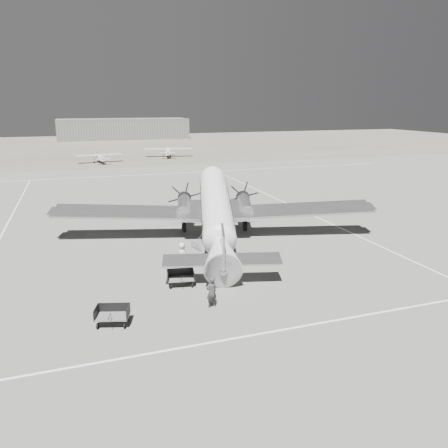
{
  "coord_description": "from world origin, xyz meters",
  "views": [
    {
      "loc": [
        -11.2,
        -32.27,
        11.3
      ],
      "look_at": [
        -0.54,
        -0.99,
        2.2
      ],
      "focal_mm": 35.0,
      "sensor_mm": 36.0,
      "label": 1
    }
  ],
  "objects": [
    {
      "name": "ground",
      "position": [
        0.0,
        0.0,
        0.0
      ],
      "size": [
        260.0,
        260.0,
        0.0
      ],
      "primitive_type": "plane",
      "color": "slate",
      "rests_on": "ground"
    },
    {
      "name": "taxi_line_near",
      "position": [
        0.0,
        -14.0,
        0.01
      ],
      "size": [
        60.0,
        0.15,
        0.01
      ],
      "primitive_type": "cube",
      "color": "silver",
      "rests_on": "ground"
    },
    {
      "name": "taxi_line_right",
      "position": [
        12.0,
        0.0,
        0.01
      ],
      "size": [
        0.15,
        80.0,
        0.01
      ],
      "primitive_type": "cube",
      "color": "silver",
      "rests_on": "ground"
    },
    {
      "name": "taxi_line_left",
      "position": [
        -18.0,
        10.0,
        0.01
      ],
      "size": [
        0.15,
        60.0,
        0.01
      ],
      "primitive_type": "cube",
      "color": "silver",
      "rests_on": "ground"
    },
    {
      "name": "taxi_line_horizon",
      "position": [
        0.0,
        40.0,
        0.01
      ],
      "size": [
        90.0,
        0.15,
        0.01
      ],
      "primitive_type": "cube",
      "color": "silver",
      "rests_on": "ground"
    },
    {
      "name": "grass_infield",
      "position": [
        0.0,
        95.0,
        0.0
      ],
      "size": [
        260.0,
        90.0,
        0.01
      ],
      "primitive_type": "cube",
      "color": "#626052",
      "rests_on": "ground"
    },
    {
      "name": "hangar_main",
      "position": [
        5.0,
        120.0,
        3.3
      ],
      "size": [
        42.0,
        14.0,
        6.6
      ],
      "color": "slate",
      "rests_on": "ground"
    },
    {
      "name": "dc3_airliner",
      "position": [
        -0.54,
        1.01,
        2.69
      ],
      "size": [
        32.39,
        26.3,
        5.38
      ],
      "primitive_type": null,
      "rotation": [
        0.0,
        0.0,
        -0.26
      ],
      "color": "silver",
      "rests_on": "ground"
    },
    {
      "name": "light_plane_left",
      "position": [
        -6.57,
        57.87,
        0.94
      ],
      "size": [
        9.94,
        8.49,
        1.87
      ],
      "primitive_type": null,
      "rotation": [
        0.0,
        0.0,
        0.14
      ],
      "color": "silver",
      "rests_on": "ground"
    },
    {
      "name": "light_plane_right",
      "position": [
        8.39,
        63.32,
        1.08
      ],
      "size": [
        12.07,
        10.59,
        2.17
      ],
      "primitive_type": null,
      "rotation": [
        0.0,
        0.0,
        -0.23
      ],
      "color": "silver",
      "rests_on": "ground"
    },
    {
      "name": "baggage_cart_near",
      "position": [
        -5.43,
        -6.7,
        0.51
      ],
      "size": [
        1.99,
        1.54,
        1.02
      ],
      "primitive_type": null,
      "rotation": [
        0.0,
        0.0,
        -0.16
      ],
      "color": "#545454",
      "rests_on": "ground"
    },
    {
      "name": "baggage_cart_far",
      "position": [
        -10.04,
        -10.6,
        0.52
      ],
      "size": [
        2.12,
        1.76,
        1.03
      ],
      "primitive_type": null,
      "rotation": [
        0.0,
        0.0,
        -0.29
      ],
      "color": "#545454",
      "rests_on": "ground"
    },
    {
      "name": "ground_crew",
      "position": [
        -4.45,
        -10.23,
        0.91
      ],
      "size": [
        0.75,
        0.58,
        1.83
      ],
      "primitive_type": "imported",
      "rotation": [
        0.0,
        0.0,
        3.37
      ],
      "color": "#323232",
      "rests_on": "ground"
    },
    {
      "name": "ramp_agent",
      "position": [
        -4.89,
        -4.71,
        0.76
      ],
      "size": [
        0.74,
        0.86,
        1.52
      ],
      "primitive_type": "imported",
      "rotation": [
        0.0,
        0.0,
        1.33
      ],
      "color": "silver",
      "rests_on": "ground"
    },
    {
      "name": "passenger",
      "position": [
        -4.52,
        -3.34,
        0.89
      ],
      "size": [
        0.86,
        1.02,
        1.78
      ],
      "primitive_type": "imported",
      "rotation": [
        0.0,
        0.0,
        1.18
      ],
      "color": "silver",
      "rests_on": "ground"
    }
  ]
}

